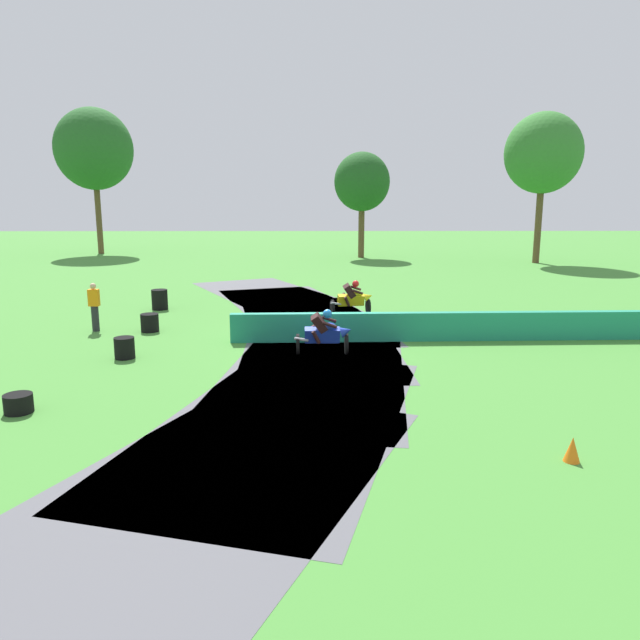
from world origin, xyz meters
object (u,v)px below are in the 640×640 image
(tire_stack_far, at_px, (160,300))
(tire_stack_mid_b, at_px, (150,323))
(tire_stack_near, at_px, (18,403))
(tire_stack_mid_a, at_px, (125,348))
(traffic_cone, at_px, (572,449))
(motorcycle_chase_yellow, at_px, (353,298))
(track_marshal, at_px, (94,307))
(motorcycle_lead_blue, at_px, (325,333))

(tire_stack_far, bearing_deg, tire_stack_mid_b, -80.66)
(tire_stack_near, xyz_separation_m, tire_stack_mid_a, (0.91, 4.34, 0.10))
(tire_stack_mid_a, distance_m, tire_stack_far, 7.51)
(tire_stack_far, xyz_separation_m, traffic_cone, (10.60, -14.30, -0.18))
(tire_stack_far, distance_m, traffic_cone, 17.80)
(tire_stack_mid_a, height_order, tire_stack_far, tire_stack_far)
(motorcycle_chase_yellow, xyz_separation_m, track_marshal, (-8.84, -2.74, 0.18))
(tire_stack_mid_b, relative_size, tire_stack_far, 0.75)
(tire_stack_mid_b, xyz_separation_m, tire_stack_far, (-0.66, 4.03, 0.10))
(tire_stack_near, distance_m, tire_stack_mid_b, 7.80)
(motorcycle_chase_yellow, bearing_deg, tire_stack_far, 171.00)
(motorcycle_lead_blue, distance_m, traffic_cone, 8.28)
(motorcycle_lead_blue, bearing_deg, tire_stack_mid_b, 151.93)
(tire_stack_mid_b, bearing_deg, tire_stack_near, -95.21)
(motorcycle_lead_blue, bearing_deg, track_marshal, 157.42)
(tire_stack_near, xyz_separation_m, tire_stack_mid_b, (0.71, 7.77, 0.10))
(motorcycle_chase_yellow, bearing_deg, tire_stack_mid_a, -137.43)
(motorcycle_lead_blue, xyz_separation_m, track_marshal, (-7.66, 3.19, 0.17))
(motorcycle_chase_yellow, height_order, track_marshal, track_marshal)
(track_marshal, distance_m, traffic_cone, 15.69)
(motorcycle_chase_yellow, relative_size, track_marshal, 1.04)
(tire_stack_far, bearing_deg, motorcycle_chase_yellow, -9.00)
(tire_stack_mid_b, distance_m, tire_stack_far, 4.08)
(tire_stack_far, relative_size, track_marshal, 0.49)
(tire_stack_near, bearing_deg, tire_stack_far, 89.78)
(traffic_cone, bearing_deg, tire_stack_mid_b, 134.04)
(tire_stack_near, bearing_deg, motorcycle_chase_yellow, 53.94)
(track_marshal, bearing_deg, traffic_cone, -41.33)
(motorcycle_chase_yellow, height_order, tire_stack_near, motorcycle_chase_yellow)
(tire_stack_mid_a, relative_size, tire_stack_mid_b, 1.00)
(tire_stack_near, xyz_separation_m, track_marshal, (-1.13, 7.85, 0.62))
(traffic_cone, bearing_deg, tire_stack_far, 126.54)
(motorcycle_lead_blue, bearing_deg, tire_stack_mid_a, -176.70)
(track_marshal, bearing_deg, tire_stack_near, -81.80)
(tire_stack_mid_b, bearing_deg, motorcycle_lead_blue, -28.07)
(track_marshal, bearing_deg, tire_stack_mid_a, -59.84)
(tire_stack_mid_a, height_order, track_marshal, track_marshal)
(tire_stack_mid_b, bearing_deg, traffic_cone, -45.96)
(tire_stack_mid_a, xyz_separation_m, traffic_cone, (9.74, -6.85, -0.08))
(motorcycle_chase_yellow, relative_size, traffic_cone, 3.85)
(motorcycle_lead_blue, distance_m, tire_stack_mid_b, 6.61)
(motorcycle_chase_yellow, height_order, traffic_cone, motorcycle_chase_yellow)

